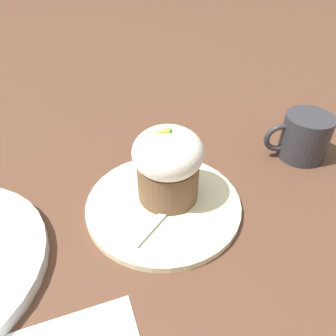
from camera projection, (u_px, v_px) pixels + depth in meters
ground_plane at (163, 207)px, 0.47m from camera, size 4.00×4.00×0.00m
dessert_plate at (163, 204)px, 0.46m from camera, size 0.22×0.22×0.01m
carrot_cake at (168, 164)px, 0.44m from camera, size 0.09×0.09×0.11m
spoon at (169, 208)px, 0.45m from camera, size 0.08×0.10×0.01m
coffee_cup at (304, 137)px, 0.54m from camera, size 0.11×0.08×0.08m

